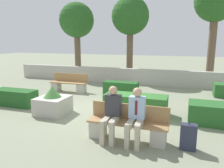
# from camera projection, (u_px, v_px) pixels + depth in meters

# --- Properties ---
(ground_plane) EXTENTS (60.00, 60.00, 0.00)m
(ground_plane) POSITION_uv_depth(u_px,v_px,m) (94.00, 110.00, 7.90)
(ground_plane) COLOR gray
(perimeter_wall) EXTENTS (14.74, 0.30, 0.89)m
(perimeter_wall) POSITION_uv_depth(u_px,v_px,m) (129.00, 76.00, 12.65)
(perimeter_wall) COLOR #B7B2A8
(perimeter_wall) RESTS_ON ground_plane
(bench_front) EXTENTS (2.03, 0.49, 0.88)m
(bench_front) POSITION_uv_depth(u_px,v_px,m) (127.00, 126.00, 5.49)
(bench_front) COLOR #A37A4C
(bench_front) RESTS_ON ground_plane
(bench_left_side) EXTENTS (1.85, 0.49, 0.88)m
(bench_left_side) POSITION_uv_depth(u_px,v_px,m) (69.00, 85.00, 10.70)
(bench_left_side) COLOR #A37A4C
(bench_left_side) RESTS_ON ground_plane
(person_seated_man) EXTENTS (0.38, 0.64, 1.37)m
(person_seated_man) POSITION_uv_depth(u_px,v_px,m) (136.00, 113.00, 5.20)
(person_seated_man) COLOR #B2A893
(person_seated_man) RESTS_ON ground_plane
(person_seated_woman) EXTENTS (0.38, 0.64, 1.37)m
(person_seated_woman) POSITION_uv_depth(u_px,v_px,m) (112.00, 111.00, 5.39)
(person_seated_woman) COLOR #B2A893
(person_seated_woman) RESTS_ON ground_plane
(hedge_block_near_right) EXTENTS (1.77, 0.84, 0.63)m
(hedge_block_near_right) POSITION_uv_depth(u_px,v_px,m) (220.00, 114.00, 6.48)
(hedge_block_near_right) COLOR #286028
(hedge_block_near_right) RESTS_ON ground_plane
(hedge_block_mid_left) EXTENTS (1.71, 0.64, 0.62)m
(hedge_block_mid_left) POSITION_uv_depth(u_px,v_px,m) (15.00, 98.00, 8.42)
(hedge_block_mid_left) COLOR #235623
(hedge_block_mid_left) RESTS_ON ground_plane
(hedge_block_mid_right) EXTENTS (1.59, 0.61, 0.60)m
(hedge_block_mid_right) POSITION_uv_depth(u_px,v_px,m) (121.00, 88.00, 10.14)
(hedge_block_mid_right) COLOR #235623
(hedge_block_mid_right) RESTS_ON ground_plane
(hedge_block_far_right) EXTENTS (2.11, 0.78, 0.66)m
(hedge_block_far_right) POSITION_uv_depth(u_px,v_px,m) (136.00, 104.00, 7.47)
(hedge_block_far_right) COLOR #33702D
(hedge_block_far_right) RESTS_ON ground_plane
(planter_corner_left) EXTENTS (1.00, 1.00, 0.95)m
(planter_corner_left) POSITION_uv_depth(u_px,v_px,m) (53.00, 103.00, 7.44)
(planter_corner_left) COLOR #B7B2A8
(planter_corner_left) RESTS_ON ground_plane
(suitcase) EXTENTS (0.36, 0.21, 0.81)m
(suitcase) POSITION_uv_depth(u_px,v_px,m) (188.00, 137.00, 4.99)
(suitcase) COLOR #282D42
(suitcase) RESTS_ON ground_plane
(tree_leftmost) EXTENTS (2.36, 2.36, 5.01)m
(tree_leftmost) POSITION_uv_depth(u_px,v_px,m) (77.00, 21.00, 14.82)
(tree_leftmost) COLOR brown
(tree_leftmost) RESTS_ON ground_plane
(tree_center_left) EXTENTS (2.36, 2.36, 5.17)m
(tree_center_left) POSITION_uv_depth(u_px,v_px,m) (130.00, 17.00, 13.67)
(tree_center_left) COLOR brown
(tree_center_left) RESTS_ON ground_plane
(tree_center_right) EXTENTS (2.31, 2.31, 5.80)m
(tree_center_right) POSITION_uv_depth(u_px,v_px,m) (216.00, 3.00, 12.08)
(tree_center_right) COLOR brown
(tree_center_right) RESTS_ON ground_plane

